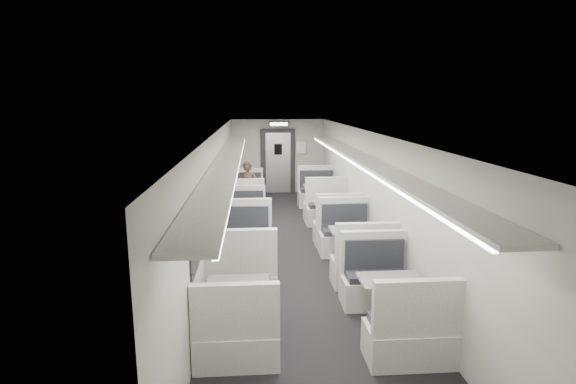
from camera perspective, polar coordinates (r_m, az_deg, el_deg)
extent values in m
cube|color=black|center=(9.09, 0.78, -8.08)|extent=(3.00, 12.00, 0.12)
cube|color=white|center=(8.58, 0.82, 7.97)|extent=(3.00, 12.00, 0.12)
cube|color=beige|center=(14.72, -1.30, 4.55)|extent=(3.00, 0.12, 2.40)
cube|color=beige|center=(8.75, -9.42, -0.44)|extent=(0.12, 12.00, 2.40)
cube|color=beige|center=(9.02, 10.72, -0.13)|extent=(0.12, 12.00, 2.40)
cube|color=silver|center=(11.87, -5.32, -2.10)|extent=(0.95, 0.53, 0.41)
cube|color=black|center=(11.84, -5.34, -0.90)|extent=(0.85, 0.42, 0.09)
cube|color=silver|center=(11.57, -5.39, 0.17)|extent=(0.95, 0.11, 0.63)
cube|color=silver|center=(13.24, -5.23, -0.67)|extent=(0.95, 0.53, 0.41)
cube|color=black|center=(13.17, -5.25, 0.36)|extent=(0.85, 0.42, 0.09)
cube|color=silver|center=(13.33, -5.26, 1.69)|extent=(0.95, 0.11, 0.63)
cylinder|color=silver|center=(12.53, -5.28, -0.86)|extent=(0.09, 0.09, 0.62)
cylinder|color=silver|center=(12.60, -5.26, -2.18)|extent=(0.32, 0.32, 0.03)
cube|color=gray|center=(12.46, -5.31, 0.69)|extent=(0.79, 0.54, 0.04)
cube|color=silver|center=(9.22, -5.60, -6.14)|extent=(0.96, 0.53, 0.41)
cube|color=black|center=(9.17, -5.62, -4.61)|extent=(0.85, 0.42, 0.09)
cube|color=silver|center=(8.89, -5.69, -3.32)|extent=(0.96, 0.11, 0.63)
cube|color=silver|center=(10.57, -5.44, -3.81)|extent=(0.96, 0.53, 0.41)
cube|color=black|center=(10.48, -5.47, -2.54)|extent=(0.85, 0.42, 0.09)
cube|color=silver|center=(10.63, -5.47, -0.84)|extent=(0.96, 0.11, 0.63)
cylinder|color=silver|center=(9.86, -5.52, -4.29)|extent=(0.09, 0.09, 0.62)
cylinder|color=silver|center=(9.95, -5.49, -5.94)|extent=(0.33, 0.33, 0.03)
cube|color=gray|center=(9.77, -5.56, -2.33)|extent=(0.80, 0.54, 0.04)
cube|color=silver|center=(7.02, -6.00, -11.70)|extent=(1.09, 0.61, 0.46)
cube|color=black|center=(6.95, -6.04, -9.46)|extent=(0.97, 0.48, 0.10)
cube|color=silver|center=(6.60, -6.16, -7.74)|extent=(1.09, 0.12, 0.72)
cube|color=silver|center=(8.52, -5.70, -7.44)|extent=(1.09, 0.61, 0.46)
cube|color=black|center=(8.40, -5.74, -5.69)|extent=(0.97, 0.48, 0.10)
cube|color=silver|center=(8.56, -5.75, -3.21)|extent=(1.09, 0.12, 0.72)
cylinder|color=silver|center=(7.72, -5.85, -8.51)|extent=(0.10, 0.10, 0.71)
cylinder|color=silver|center=(7.85, -5.80, -10.84)|extent=(0.37, 0.37, 0.03)
cube|color=gray|center=(7.60, -5.92, -5.71)|extent=(0.90, 0.62, 0.04)
cube|color=silver|center=(5.53, -6.50, -18.83)|extent=(0.98, 0.54, 0.41)
cube|color=black|center=(5.43, -6.55, -16.37)|extent=(0.87, 0.43, 0.09)
cube|color=silver|center=(5.11, -6.72, -14.82)|extent=(0.98, 0.11, 0.64)
cube|color=silver|center=(6.81, -6.05, -12.70)|extent=(0.98, 0.54, 0.41)
cube|color=black|center=(6.68, -6.11, -10.82)|extent=(0.87, 0.43, 0.09)
cube|color=silver|center=(6.79, -6.10, -7.94)|extent=(0.98, 0.11, 0.64)
cylinder|color=silver|center=(6.11, -6.27, -14.52)|extent=(0.09, 0.09, 0.64)
cylinder|color=silver|center=(6.25, -6.21, -17.03)|extent=(0.33, 0.33, 0.03)
cube|color=gray|center=(5.96, -6.35, -11.46)|extent=(0.81, 0.55, 0.04)
cube|color=silver|center=(11.43, 4.71, -2.51)|extent=(1.06, 0.59, 0.45)
cube|color=black|center=(11.39, 4.71, -1.13)|extent=(0.94, 0.47, 0.10)
cube|color=silver|center=(11.09, 4.93, 0.11)|extent=(1.06, 0.12, 0.70)
cube|color=silver|center=(12.93, 3.64, -0.83)|extent=(1.06, 0.59, 0.45)
cube|color=black|center=(12.85, 3.67, 0.34)|extent=(0.94, 0.47, 0.10)
cube|color=silver|center=(13.03, 3.54, 1.84)|extent=(1.06, 0.12, 0.70)
cylinder|color=silver|center=(12.15, 4.15, -1.07)|extent=(0.10, 0.10, 0.69)
cylinder|color=silver|center=(12.23, 4.13, -2.58)|extent=(0.36, 0.36, 0.03)
cube|color=gray|center=(12.07, 4.18, 0.72)|extent=(0.88, 0.60, 0.04)
cube|color=silver|center=(9.65, 6.45, -5.24)|extent=(1.04, 0.58, 0.44)
cube|color=black|center=(9.60, 6.45, -3.64)|extent=(0.92, 0.46, 0.10)
cube|color=silver|center=(9.30, 6.77, -2.28)|extent=(1.04, 0.12, 0.69)
cube|color=silver|center=(11.10, 4.99, -2.96)|extent=(1.04, 0.58, 0.44)
cube|color=black|center=(11.01, 5.04, -1.64)|extent=(0.92, 0.46, 0.10)
cube|color=silver|center=(11.18, 4.87, 0.11)|extent=(1.04, 0.12, 0.69)
cylinder|color=silver|center=(10.34, 5.68, -3.39)|extent=(0.10, 0.10, 0.68)
cylinder|color=silver|center=(10.43, 5.64, -5.11)|extent=(0.35, 0.35, 0.03)
cube|color=gray|center=(10.25, 5.72, -1.35)|extent=(0.86, 0.59, 0.04)
cube|color=silver|center=(7.64, 9.50, -9.94)|extent=(1.02, 0.57, 0.43)
cube|color=black|center=(7.57, 9.52, -7.99)|extent=(0.91, 0.45, 0.10)
cube|color=silver|center=(7.26, 10.03, -6.45)|extent=(1.02, 0.12, 0.68)
cube|color=silver|center=(9.02, 7.23, -6.47)|extent=(1.02, 0.57, 0.43)
cube|color=black|center=(8.92, 7.31, -4.91)|extent=(0.91, 0.45, 0.10)
cube|color=silver|center=(9.07, 7.06, -2.73)|extent=(1.02, 0.12, 0.68)
cylinder|color=silver|center=(8.29, 8.29, -7.31)|extent=(0.10, 0.10, 0.67)
cylinder|color=silver|center=(8.40, 8.23, -9.37)|extent=(0.35, 0.35, 0.03)
cube|color=gray|center=(8.18, 8.37, -4.84)|extent=(0.85, 0.58, 0.04)
cube|color=silver|center=(5.71, 15.06, -18.07)|extent=(1.00, 0.56, 0.43)
cube|color=black|center=(5.61, 15.10, -15.62)|extent=(0.89, 0.44, 0.09)
cube|color=silver|center=(5.29, 16.12, -13.99)|extent=(1.00, 0.11, 0.66)
cube|color=silver|center=(6.96, 11.00, -12.23)|extent=(1.00, 0.56, 0.43)
cube|color=black|center=(6.84, 11.15, -10.33)|extent=(0.89, 0.44, 0.09)
cube|color=silver|center=(6.95, 10.74, -7.46)|extent=(1.00, 0.11, 0.66)
cylinder|color=silver|center=(6.28, 12.85, -13.94)|extent=(0.09, 0.09, 0.65)
cylinder|color=silver|center=(6.41, 12.72, -16.46)|extent=(0.34, 0.34, 0.03)
cube|color=gray|center=(6.13, 13.00, -10.87)|extent=(0.83, 0.57, 0.04)
imported|color=black|center=(11.68, -5.12, 0.35)|extent=(0.61, 0.49, 1.47)
cube|color=black|center=(12.07, -7.72, 3.62)|extent=(0.02, 1.18, 0.84)
cube|color=black|center=(9.90, -8.44, 1.86)|extent=(0.02, 1.18, 0.84)
cube|color=black|center=(7.74, -9.57, -0.89)|extent=(0.02, 1.18, 0.84)
cube|color=black|center=(5.63, -11.55, -5.71)|extent=(0.02, 1.18, 0.84)
cube|color=silver|center=(8.32, -7.70, 4.01)|extent=(0.46, 10.40, 0.05)
cube|color=white|center=(8.31, -6.31, 3.70)|extent=(0.05, 10.20, 0.04)
cube|color=silver|center=(8.54, 9.46, 4.16)|extent=(0.46, 10.40, 0.05)
cube|color=white|center=(8.51, 8.14, 3.83)|extent=(0.05, 10.20, 0.04)
cube|color=black|center=(14.62, -1.27, 3.91)|extent=(1.10, 0.10, 2.10)
cube|color=silver|center=(14.60, -1.26, 3.70)|extent=(0.80, 0.05, 1.95)
cube|color=black|center=(14.50, -1.26, 5.44)|extent=(0.25, 0.02, 0.35)
cube|color=black|center=(14.02, -1.19, 8.63)|extent=(0.62, 0.10, 0.16)
cube|color=white|center=(13.96, -1.17, 8.62)|extent=(0.54, 0.02, 0.10)
cube|color=white|center=(14.61, 1.68, 5.68)|extent=(0.32, 0.02, 0.40)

